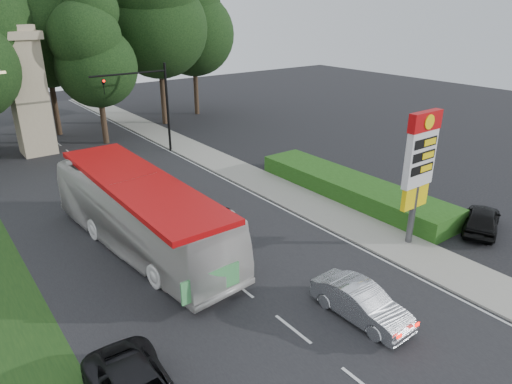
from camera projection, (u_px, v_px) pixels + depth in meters
ground at (302, 337)px, 16.83m from camera, size 120.00×120.00×0.00m
road_surface at (158, 222)px, 25.69m from camera, size 14.00×80.00×0.02m
sidewalk_right at (274, 188)px, 30.41m from camera, size 3.00×80.00×0.12m
hedge at (351, 188)px, 28.93m from camera, size 3.00×14.00×1.20m
gas_station_pylon at (420, 161)px, 21.76m from camera, size 2.10×0.45×6.85m
traffic_signal_mast at (151, 97)px, 35.95m from camera, size 6.10×0.35×7.20m
monument at (28, 91)px, 35.92m from camera, size 3.00×3.00×10.05m
tree_center_right at (39, 10)px, 39.05m from camera, size 9.24×9.24×18.15m
tree_east_near at (91, 24)px, 43.83m from camera, size 8.12×8.12×15.95m
tree_east_mid at (156, 6)px, 43.03m from camera, size 9.52×9.52×18.70m
tree_far_east at (192, 16)px, 47.68m from camera, size 8.68×8.68×17.05m
tree_monument_right at (95, 49)px, 37.53m from camera, size 6.72×6.72×13.20m
transit_bus at (141, 215)px, 22.33m from camera, size 4.35×13.44×3.68m
sedan_silver at (361, 303)px, 17.62m from camera, size 1.57×4.24×1.38m
parked_car_black at (482, 219)px, 24.47m from camera, size 4.48×3.20×1.42m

